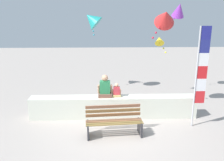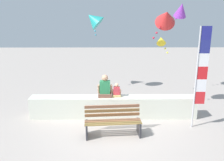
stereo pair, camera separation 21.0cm
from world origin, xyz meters
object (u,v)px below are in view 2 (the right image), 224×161
at_px(park_bench, 113,122).
at_px(person_adult, 105,88).
at_px(kite_purple, 181,10).
at_px(person_child, 117,91).
at_px(kite_yellow, 161,40).
at_px(flag_banner, 200,72).
at_px(kite_red, 166,17).
at_px(kite_teal, 93,19).

distance_m(park_bench, person_adult, 1.53).
xyz_separation_m(park_bench, kite_purple, (3.00, 4.10, 3.36)).
bearing_deg(person_child, kite_purple, 43.89).
height_order(person_adult, kite_yellow, kite_yellow).
distance_m(flag_banner, kite_yellow, 3.39).
bearing_deg(kite_purple, person_child, -136.11).
height_order(person_child, kite_purple, kite_purple).
bearing_deg(kite_red, person_adult, -165.69).
height_order(park_bench, flag_banner, flag_banner).
distance_m(person_adult, kite_teal, 3.79).
height_order(kite_teal, kite_yellow, kite_teal).
xyz_separation_m(person_adult, person_child, (0.41, 0.00, -0.12)).
relative_size(park_bench, kite_purple, 1.53).
relative_size(person_adult, person_child, 1.61).
height_order(person_adult, kite_teal, kite_teal).
bearing_deg(person_adult, flag_banner, -15.97).
distance_m(kite_red, kite_yellow, 2.15).
distance_m(person_child, kite_red, 3.12).
xyz_separation_m(person_adult, flag_banner, (3.00, -0.86, 0.80)).
bearing_deg(kite_teal, park_bench, -79.20).
bearing_deg(kite_teal, person_child, -71.82).
bearing_deg(kite_purple, person_adult, -139.94).
distance_m(person_child, kite_yellow, 3.50).
relative_size(park_bench, kite_teal, 1.43).
bearing_deg(kite_red, kite_purple, 62.92).
xyz_separation_m(park_bench, person_child, (0.15, 1.36, 0.54)).
height_order(person_child, kite_red, kite_red).
xyz_separation_m(person_adult, kite_teal, (-0.56, 2.95, 2.31)).
distance_m(kite_teal, kite_purple, 3.85).
bearing_deg(park_bench, person_child, 83.80).
relative_size(kite_teal, kite_purple, 1.07).
relative_size(park_bench, kite_yellow, 2.07).
distance_m(park_bench, kite_teal, 5.29).
bearing_deg(kite_teal, kite_yellow, -10.06).
distance_m(kite_teal, kite_yellow, 3.14).
distance_m(kite_purple, kite_yellow, 1.57).
bearing_deg(kite_purple, kite_red, -117.08).
xyz_separation_m(kite_purple, kite_yellow, (-0.86, -0.32, -1.28)).
bearing_deg(kite_yellow, flag_banner, -79.85).
height_order(kite_teal, kite_red, kite_red).
height_order(person_adult, person_child, person_adult).
distance_m(person_adult, kite_red, 3.28).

